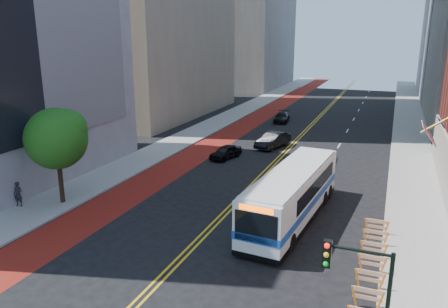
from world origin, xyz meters
TOP-DOWN VIEW (x-y plane):
  - ground at (0.00, 0.00)m, footprint 160.00×160.00m
  - sidewalk_left at (-12.00, 30.00)m, footprint 4.00×140.00m
  - sidewalk_right at (12.00, 30.00)m, footprint 4.00×140.00m
  - bus_lane_paint at (-8.10, 30.00)m, footprint 3.60×140.00m
  - center_line_inner at (-0.18, 30.00)m, footprint 0.14×140.00m
  - center_line_outer at (0.18, 30.00)m, footprint 0.14×140.00m
  - lane_dashes at (4.80, 38.00)m, footprint 0.14×98.20m
  - construction_barriers at (9.60, 3.42)m, footprint 1.42×10.91m
  - street_tree at (-11.24, 6.04)m, footprint 4.20×4.20m
  - traffic_signal at (9.41, -3.51)m, footprint 2.21×0.34m
  - transit_bus at (4.41, 9.28)m, footprint 3.74×12.59m
  - car_a at (-4.77, 20.98)m, footprint 2.52×4.06m
  - car_b at (-1.64, 26.70)m, footprint 2.98×5.16m
  - car_c at (-4.14, 40.39)m, footprint 2.23×4.58m
  - pedestrian at (-13.56, 4.30)m, footprint 0.70×0.53m

SIDE VIEW (x-z plane):
  - ground at x=0.00m, z-range 0.00..0.00m
  - center_line_inner at x=-0.18m, z-range 0.00..0.01m
  - center_line_outer at x=0.18m, z-range 0.00..0.01m
  - bus_lane_paint at x=-8.10m, z-range 0.00..0.01m
  - lane_dashes at x=4.80m, z-range 0.00..0.01m
  - sidewalk_left at x=-12.00m, z-range 0.00..0.15m
  - sidewalk_right at x=12.00m, z-range 0.00..0.15m
  - car_c at x=-4.14m, z-range 0.00..1.28m
  - car_a at x=-4.77m, z-range 0.00..1.29m
  - construction_barriers at x=9.60m, z-range 0.17..1.18m
  - car_b at x=-1.64m, z-range 0.00..1.61m
  - pedestrian at x=-13.56m, z-range 0.15..1.89m
  - transit_bus at x=4.41m, z-range 0.07..3.48m
  - traffic_signal at x=9.41m, z-range 1.18..6.26m
  - street_tree at x=-11.24m, z-range 1.56..8.26m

